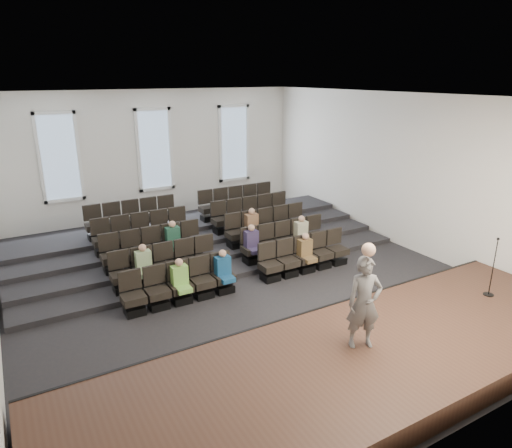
{
  "coord_description": "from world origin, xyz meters",
  "views": [
    {
      "loc": [
        -5.46,
        -10.58,
        5.53
      ],
      "look_at": [
        0.89,
        0.5,
        1.32
      ],
      "focal_mm": 32.0,
      "sensor_mm": 36.0,
      "label": 1
    }
  ],
  "objects": [
    {
      "name": "seating_rows",
      "position": [
        -0.0,
        1.54,
        0.68
      ],
      "size": [
        6.8,
        4.7,
        1.67
      ],
      "color": "black",
      "rests_on": "ground"
    },
    {
      "name": "ground",
      "position": [
        0.0,
        0.0,
        0.0
      ],
      "size": [
        14.0,
        14.0,
        0.0
      ],
      "primitive_type": "plane",
      "color": "black",
      "rests_on": "ground"
    },
    {
      "name": "stage_lip",
      "position": [
        0.0,
        -3.33,
        0.25
      ],
      "size": [
        11.8,
        0.06,
        0.52
      ],
      "primitive_type": "cube",
      "color": "black",
      "rests_on": "ground"
    },
    {
      "name": "wall_right",
      "position": [
        6.02,
        0.0,
        2.5
      ],
      "size": [
        0.04,
        14.0,
        5.0
      ],
      "primitive_type": "cube",
      "color": "white",
      "rests_on": "ground"
    },
    {
      "name": "audience",
      "position": [
        0.0,
        0.32,
        0.81
      ],
      "size": [
        5.45,
        2.64,
        1.1
      ],
      "color": "#7DC14D",
      "rests_on": "seating_rows"
    },
    {
      "name": "wall_back",
      "position": [
        0.0,
        7.02,
        2.5
      ],
      "size": [
        12.0,
        0.04,
        5.0
      ],
      "primitive_type": "cube",
      "color": "white",
      "rests_on": "ground"
    },
    {
      "name": "risers",
      "position": [
        0.0,
        3.17,
        0.2
      ],
      "size": [
        11.8,
        4.8,
        0.6
      ],
      "color": "black",
      "rests_on": "ground"
    },
    {
      "name": "mic_stand",
      "position": [
        4.27,
        -4.81,
        0.93
      ],
      "size": [
        0.24,
        0.24,
        1.46
      ],
      "color": "black",
      "rests_on": "stage"
    },
    {
      "name": "ceiling",
      "position": [
        0.0,
        0.0,
        5.01
      ],
      "size": [
        12.0,
        14.0,
        0.02
      ],
      "primitive_type": "cube",
      "color": "white",
      "rests_on": "ground"
    },
    {
      "name": "wall_front",
      "position": [
        0.0,
        -7.02,
        2.5
      ],
      "size": [
        12.0,
        0.04,
        5.0
      ],
      "primitive_type": "cube",
      "color": "white",
      "rests_on": "ground"
    },
    {
      "name": "speaker",
      "position": [
        0.16,
        -4.9,
        1.42
      ],
      "size": [
        0.79,
        0.66,
        1.84
      ],
      "primitive_type": "imported",
      "rotation": [
        0.0,
        0.0,
        -0.39
      ],
      "color": "#5B5856",
      "rests_on": "stage"
    },
    {
      "name": "windows",
      "position": [
        0.0,
        6.95,
        2.7
      ],
      "size": [
        8.44,
        0.1,
        3.24
      ],
      "color": "white",
      "rests_on": "wall_back"
    },
    {
      "name": "stage",
      "position": [
        0.0,
        -5.1,
        0.25
      ],
      "size": [
        11.8,
        3.6,
        0.5
      ],
      "primitive_type": "cube",
      "color": "#3D261A",
      "rests_on": "ground"
    }
  ]
}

